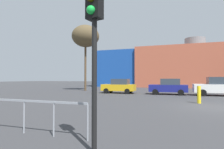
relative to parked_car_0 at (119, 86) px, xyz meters
The scene contains 8 objects.
ground_plane 11.74m from the parked_car_0, 44.53° to the right, with size 200.00×200.00×0.00m, color #38383A.
building_backdrop 23.07m from the parked_car_0, 63.17° to the left, with size 41.77×11.21×10.03m.
parked_car_0 is the anchor object (origin of this frame).
parked_car_1 5.53m from the parked_car_0, ahead, with size 3.92×1.92×1.70m.
parked_car_2 10.18m from the parked_car_0, ahead, with size 4.30×2.11×1.86m.
traffic_light_near_left 17.31m from the parked_car_0, 75.49° to the right, with size 0.40×0.39×3.95m.
bare_tree_0 9.53m from the parked_car_0, 153.62° to the left, with size 3.90×3.90×9.37m.
bollard_yellow_1 10.19m from the parked_car_0, 41.07° to the right, with size 0.24×0.24×1.19m, color yellow.
Camera 1 is at (-2.34, -12.18, 1.68)m, focal length 29.13 mm.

